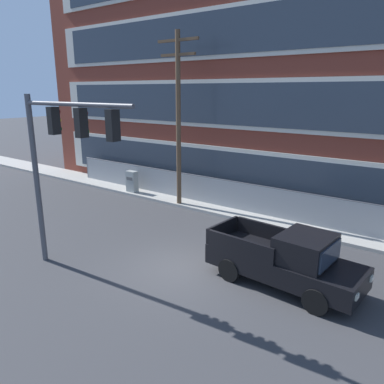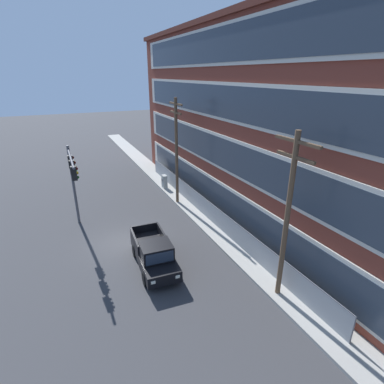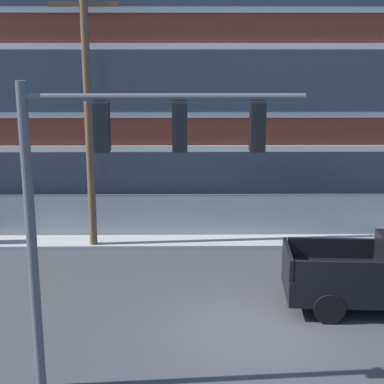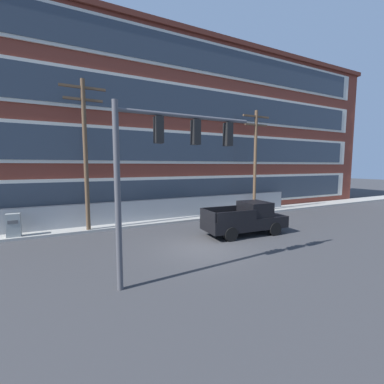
% 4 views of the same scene
% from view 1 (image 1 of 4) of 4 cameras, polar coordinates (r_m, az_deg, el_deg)
% --- Properties ---
extents(ground_plane, '(160.00, 160.00, 0.00)m').
position_cam_1_polar(ground_plane, '(14.12, -1.87, -11.53)').
color(ground_plane, '#38383A').
extents(sidewalk_building_side, '(80.00, 2.13, 0.16)m').
position_cam_1_polar(sidewalk_building_side, '(19.48, 10.84, -3.84)').
color(sidewalk_building_side, '#9E9B93').
rests_on(sidewalk_building_side, ground).
extents(brick_mill_building, '(43.94, 8.86, 14.94)m').
position_cam_1_polar(brick_mill_building, '(22.35, 26.18, 16.66)').
color(brick_mill_building, brown).
rests_on(brick_mill_building, ground).
extents(chain_link_fence, '(26.99, 0.06, 1.68)m').
position_cam_1_polar(chain_link_fence, '(19.74, 9.16, -1.13)').
color(chain_link_fence, gray).
rests_on(chain_link_fence, ground).
extents(traffic_signal_mast, '(5.27, 0.43, 6.24)m').
position_cam_1_polar(traffic_signal_mast, '(13.24, -19.49, 6.51)').
color(traffic_signal_mast, '#4C4C51').
rests_on(traffic_signal_mast, ground).
extents(pickup_truck_black, '(5.26, 2.28, 1.97)m').
position_cam_1_polar(pickup_truck_black, '(12.91, 14.23, -10.07)').
color(pickup_truck_black, black).
rests_on(pickup_truck_black, ground).
extents(utility_pole_near_corner, '(2.61, 0.26, 9.32)m').
position_cam_1_polar(utility_pole_near_corner, '(20.40, -2.09, 11.88)').
color(utility_pole_near_corner, brown).
rests_on(utility_pole_near_corner, ground).
extents(electrical_cabinet, '(0.70, 0.44, 1.48)m').
position_cam_1_polar(electrical_cabinet, '(23.81, -9.12, 1.41)').
color(electrical_cabinet, '#939993').
rests_on(electrical_cabinet, ground).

